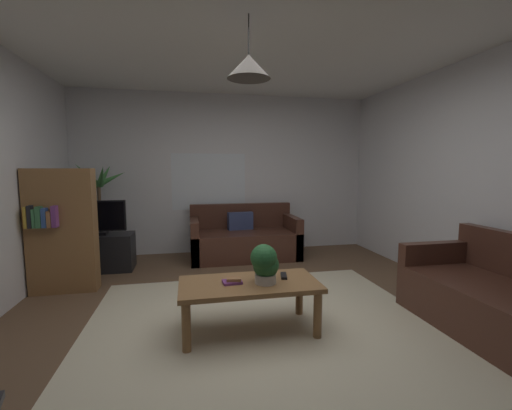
{
  "coord_description": "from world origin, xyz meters",
  "views": [
    {
      "loc": [
        -0.64,
        -2.81,
        1.4
      ],
      "look_at": [
        0.0,
        0.3,
        1.05
      ],
      "focal_mm": 23.35,
      "sensor_mm": 36.0,
      "label": 1
    }
  ],
  "objects_px": {
    "couch_under_window": "(244,240)",
    "pendant_lamp": "(249,67)",
    "remote_on_table_0": "(284,276)",
    "tv_stand": "(99,252)",
    "book_on_table_1": "(234,279)",
    "bookshelf_corner": "(62,230)",
    "potted_palm_corner": "(100,220)",
    "book_on_table_0": "(232,282)",
    "potted_plant_on_table": "(265,263)",
    "coffee_table": "(249,290)",
    "couch_right_side": "(496,301)",
    "tv": "(97,217)"
  },
  "relations": [
    {
      "from": "couch_under_window",
      "to": "remote_on_table_0",
      "type": "bearing_deg",
      "value": -90.67
    },
    {
      "from": "couch_under_window",
      "to": "pendant_lamp",
      "type": "distance_m",
      "value": 3.08
    },
    {
      "from": "tv_stand",
      "to": "tv",
      "type": "distance_m",
      "value": 0.49
    },
    {
      "from": "potted_plant_on_table",
      "to": "bookshelf_corner",
      "type": "xyz_separation_m",
      "value": [
        -2.02,
        1.39,
        0.1
      ]
    },
    {
      "from": "couch_under_window",
      "to": "potted_plant_on_table",
      "type": "distance_m",
      "value": 2.46
    },
    {
      "from": "coffee_table",
      "to": "potted_palm_corner",
      "type": "bearing_deg",
      "value": 125.11
    },
    {
      "from": "remote_on_table_0",
      "to": "tv",
      "type": "relative_size",
      "value": 0.22
    },
    {
      "from": "couch_under_window",
      "to": "potted_plant_on_table",
      "type": "height_order",
      "value": "couch_under_window"
    },
    {
      "from": "couch_under_window",
      "to": "pendant_lamp",
      "type": "bearing_deg",
      "value": -98.47
    },
    {
      "from": "couch_right_side",
      "to": "book_on_table_0",
      "type": "xyz_separation_m",
      "value": [
        -2.21,
        0.44,
        0.17
      ]
    },
    {
      "from": "couch_right_side",
      "to": "book_on_table_1",
      "type": "relative_size",
      "value": 11.89
    },
    {
      "from": "book_on_table_1",
      "to": "remote_on_table_0",
      "type": "distance_m",
      "value": 0.47
    },
    {
      "from": "potted_plant_on_table",
      "to": "book_on_table_1",
      "type": "bearing_deg",
      "value": 168.46
    },
    {
      "from": "potted_plant_on_table",
      "to": "book_on_table_0",
      "type": "bearing_deg",
      "value": 167.53
    },
    {
      "from": "coffee_table",
      "to": "remote_on_table_0",
      "type": "relative_size",
      "value": 7.39
    },
    {
      "from": "couch_right_side",
      "to": "coffee_table",
      "type": "distance_m",
      "value": 2.11
    },
    {
      "from": "potted_palm_corner",
      "to": "bookshelf_corner",
      "type": "relative_size",
      "value": 1.08
    },
    {
      "from": "couch_right_side",
      "to": "tv_stand",
      "type": "xyz_separation_m",
      "value": [
        -3.77,
        2.54,
        -0.03
      ]
    },
    {
      "from": "pendant_lamp",
      "to": "potted_palm_corner",
      "type": "bearing_deg",
      "value": 125.11
    },
    {
      "from": "tv",
      "to": "pendant_lamp",
      "type": "bearing_deg",
      "value": -50.59
    },
    {
      "from": "tv_stand",
      "to": "potted_palm_corner",
      "type": "distance_m",
      "value": 0.58
    },
    {
      "from": "remote_on_table_0",
      "to": "pendant_lamp",
      "type": "relative_size",
      "value": 0.32
    },
    {
      "from": "coffee_table",
      "to": "book_on_table_0",
      "type": "xyz_separation_m",
      "value": [
        -0.15,
        0.0,
        0.08
      ]
    },
    {
      "from": "couch_under_window",
      "to": "remote_on_table_0",
      "type": "xyz_separation_m",
      "value": [
        -0.03,
        -2.3,
        0.17
      ]
    },
    {
      "from": "tv_stand",
      "to": "bookshelf_corner",
      "type": "relative_size",
      "value": 0.64
    },
    {
      "from": "book_on_table_0",
      "to": "tv",
      "type": "relative_size",
      "value": 0.21
    },
    {
      "from": "tv_stand",
      "to": "remote_on_table_0",
      "type": "bearing_deg",
      "value": -44.92
    },
    {
      "from": "couch_under_window",
      "to": "remote_on_table_0",
      "type": "distance_m",
      "value": 2.31
    },
    {
      "from": "tv",
      "to": "bookshelf_corner",
      "type": "relative_size",
      "value": 0.53
    },
    {
      "from": "tv_stand",
      "to": "pendant_lamp",
      "type": "height_order",
      "value": "pendant_lamp"
    },
    {
      "from": "tv_stand",
      "to": "coffee_table",
      "type": "bearing_deg",
      "value": -50.88
    },
    {
      "from": "tv_stand",
      "to": "potted_palm_corner",
      "type": "xyz_separation_m",
      "value": [
        -0.07,
        0.43,
        0.38
      ]
    },
    {
      "from": "couch_right_side",
      "to": "coffee_table",
      "type": "xyz_separation_m",
      "value": [
        -2.06,
        0.44,
        0.09
      ]
    },
    {
      "from": "couch_under_window",
      "to": "couch_right_side",
      "type": "distance_m",
      "value": 3.29
    },
    {
      "from": "coffee_table",
      "to": "potted_palm_corner",
      "type": "height_order",
      "value": "potted_palm_corner"
    },
    {
      "from": "potted_plant_on_table",
      "to": "bookshelf_corner",
      "type": "height_order",
      "value": "bookshelf_corner"
    },
    {
      "from": "bookshelf_corner",
      "to": "couch_right_side",
      "type": "bearing_deg",
      "value": -24.15
    },
    {
      "from": "book_on_table_1",
      "to": "potted_palm_corner",
      "type": "xyz_separation_m",
      "value": [
        -1.65,
        2.54,
        0.16
      ]
    },
    {
      "from": "potted_palm_corner",
      "to": "bookshelf_corner",
      "type": "distance_m",
      "value": 1.21
    },
    {
      "from": "couch_right_side",
      "to": "potted_palm_corner",
      "type": "height_order",
      "value": "potted_palm_corner"
    },
    {
      "from": "book_on_table_0",
      "to": "bookshelf_corner",
      "type": "bearing_deg",
      "value": 142.69
    },
    {
      "from": "book_on_table_1",
      "to": "potted_plant_on_table",
      "type": "height_order",
      "value": "potted_plant_on_table"
    },
    {
      "from": "tv_stand",
      "to": "book_on_table_0",
      "type": "bearing_deg",
      "value": -53.32
    },
    {
      "from": "tv",
      "to": "bookshelf_corner",
      "type": "distance_m",
      "value": 0.77
    },
    {
      "from": "couch_right_side",
      "to": "pendant_lamp",
      "type": "bearing_deg",
      "value": -102.02
    },
    {
      "from": "coffee_table",
      "to": "bookshelf_corner",
      "type": "relative_size",
      "value": 0.84
    },
    {
      "from": "book_on_table_1",
      "to": "bookshelf_corner",
      "type": "bearing_deg",
      "value": 142.76
    },
    {
      "from": "tv_stand",
      "to": "bookshelf_corner",
      "type": "height_order",
      "value": "bookshelf_corner"
    },
    {
      "from": "couch_under_window",
      "to": "bookshelf_corner",
      "type": "distance_m",
      "value": 2.51
    },
    {
      "from": "book_on_table_0",
      "to": "potted_plant_on_table",
      "type": "relative_size",
      "value": 0.47
    }
  ]
}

